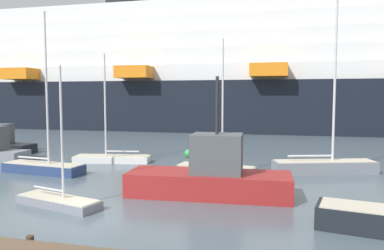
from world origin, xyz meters
name	(u,v)px	position (x,y,z in m)	size (l,w,h in m)	color
ground_plane	(88,217)	(0.00, 0.00, 0.00)	(600.00, 600.00, 0.00)	#4C5B66
sailboat_0	(43,166)	(-7.17, 7.19, 0.47)	(5.61, 2.09, 10.11)	navy
sailboat_1	(58,200)	(-2.04, 1.03, 0.29)	(4.38, 2.27, 6.24)	gray
sailboat_2	(216,168)	(3.62, 9.43, 0.43)	(5.00, 1.78, 8.41)	#BCB29E
sailboat_4	(112,157)	(-4.68, 11.82, 0.38)	(5.72, 2.38, 7.98)	white
sailboat_7	(325,164)	(10.26, 11.46, 0.61)	(6.61, 3.33, 11.93)	gray
fishing_boat_0	(211,176)	(4.24, 4.40, 1.01)	(8.11, 3.01, 5.86)	maroon
fishing_boat_1	(1,143)	(-16.06, 13.79, 0.86)	(5.62, 2.04, 4.47)	black
channel_buoy_0	(189,153)	(0.34, 15.28, 0.34)	(0.66, 0.66, 1.42)	green
channel_buoy_1	(218,154)	(2.71, 15.13, 0.40)	(0.78, 0.78, 1.72)	red
cruise_ship	(269,75)	(5.50, 43.36, 7.96)	(126.88, 20.80, 24.71)	black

